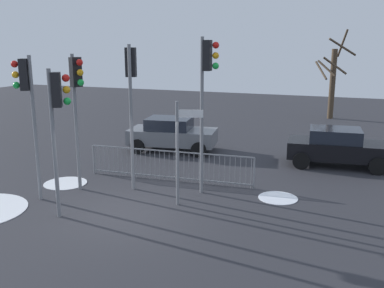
{
  "coord_description": "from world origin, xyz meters",
  "views": [
    {
      "loc": [
        5.77,
        -9.94,
        4.67
      ],
      "look_at": [
        0.99,
        2.68,
        1.48
      ],
      "focal_mm": 40.03,
      "sensor_mm": 36.0,
      "label": 1
    }
  ],
  "objects_px": {
    "traffic_light_rear_left": "(206,81)",
    "bare_tree_left": "(333,79)",
    "direction_sign_post": "(179,148)",
    "car_black_far": "(337,147)",
    "traffic_light_mid_right": "(131,85)",
    "car_grey_trailing": "(172,134)",
    "traffic_light_rear_right": "(27,96)",
    "traffic_light_mid_left": "(57,110)",
    "traffic_light_foreground_left": "(77,92)"
  },
  "relations": [
    {
      "from": "traffic_light_rear_left",
      "to": "bare_tree_left",
      "type": "relative_size",
      "value": 0.89
    },
    {
      "from": "direction_sign_post",
      "to": "car_black_far",
      "type": "bearing_deg",
      "value": 37.49
    },
    {
      "from": "traffic_light_mid_right",
      "to": "car_grey_trailing",
      "type": "bearing_deg",
      "value": 85.0
    },
    {
      "from": "traffic_light_rear_right",
      "to": "bare_tree_left",
      "type": "bearing_deg",
      "value": -48.5
    },
    {
      "from": "bare_tree_left",
      "to": "car_black_far",
      "type": "bearing_deg",
      "value": -85.46
    },
    {
      "from": "traffic_light_mid_right",
      "to": "car_grey_trailing",
      "type": "xyz_separation_m",
      "value": [
        -0.83,
        5.05,
        -2.63
      ]
    },
    {
      "from": "traffic_light_mid_left",
      "to": "direction_sign_post",
      "type": "bearing_deg",
      "value": 95.4
    },
    {
      "from": "car_grey_trailing",
      "to": "traffic_light_mid_right",
      "type": "bearing_deg",
      "value": -88.93
    },
    {
      "from": "traffic_light_mid_right",
      "to": "car_grey_trailing",
      "type": "distance_m",
      "value": 5.76
    },
    {
      "from": "traffic_light_rear_right",
      "to": "traffic_light_mid_left",
      "type": "bearing_deg",
      "value": -140.97
    },
    {
      "from": "traffic_light_mid_left",
      "to": "traffic_light_foreground_left",
      "type": "bearing_deg",
      "value": 171.46
    },
    {
      "from": "traffic_light_rear_right",
      "to": "traffic_light_mid_left",
      "type": "xyz_separation_m",
      "value": [
        1.63,
        -0.76,
        -0.22
      ]
    },
    {
      "from": "traffic_light_foreground_left",
      "to": "bare_tree_left",
      "type": "distance_m",
      "value": 18.31
    },
    {
      "from": "traffic_light_rear_right",
      "to": "bare_tree_left",
      "type": "xyz_separation_m",
      "value": [
        7.54,
        18.26,
        -0.7
      ]
    },
    {
      "from": "traffic_light_foreground_left",
      "to": "traffic_light_mid_left",
      "type": "bearing_deg",
      "value": 45.53
    },
    {
      "from": "traffic_light_rear_right",
      "to": "traffic_light_mid_right",
      "type": "xyz_separation_m",
      "value": [
        2.3,
        2.05,
        0.22
      ]
    },
    {
      "from": "bare_tree_left",
      "to": "car_grey_trailing",
      "type": "bearing_deg",
      "value": -118.61
    },
    {
      "from": "car_grey_trailing",
      "to": "car_black_far",
      "type": "distance_m",
      "value": 6.96
    },
    {
      "from": "traffic_light_rear_left",
      "to": "car_black_far",
      "type": "relative_size",
      "value": 1.24
    },
    {
      "from": "traffic_light_rear_right",
      "to": "traffic_light_mid_right",
      "type": "relative_size",
      "value": 0.94
    },
    {
      "from": "traffic_light_mid_right",
      "to": "direction_sign_post",
      "type": "height_order",
      "value": "traffic_light_mid_right"
    },
    {
      "from": "traffic_light_rear_right",
      "to": "car_grey_trailing",
      "type": "distance_m",
      "value": 7.65
    },
    {
      "from": "traffic_light_mid_left",
      "to": "direction_sign_post",
      "type": "height_order",
      "value": "traffic_light_mid_left"
    },
    {
      "from": "traffic_light_mid_left",
      "to": "direction_sign_post",
      "type": "distance_m",
      "value": 3.5
    },
    {
      "from": "bare_tree_left",
      "to": "traffic_light_foreground_left",
      "type": "bearing_deg",
      "value": -111.53
    },
    {
      "from": "traffic_light_rear_left",
      "to": "bare_tree_left",
      "type": "bearing_deg",
      "value": 165.09
    },
    {
      "from": "traffic_light_mid_right",
      "to": "direction_sign_post",
      "type": "xyz_separation_m",
      "value": [
        1.99,
        -0.89,
        -1.67
      ]
    },
    {
      "from": "direction_sign_post",
      "to": "car_grey_trailing",
      "type": "relative_size",
      "value": 0.77
    },
    {
      "from": "car_black_far",
      "to": "bare_tree_left",
      "type": "height_order",
      "value": "bare_tree_left"
    },
    {
      "from": "traffic_light_rear_left",
      "to": "traffic_light_mid_left",
      "type": "xyz_separation_m",
      "value": [
        -3.03,
        -3.16,
        -0.59
      ]
    },
    {
      "from": "traffic_light_mid_left",
      "to": "traffic_light_mid_right",
      "type": "xyz_separation_m",
      "value": [
        0.66,
        2.81,
        0.43
      ]
    },
    {
      "from": "traffic_light_foreground_left",
      "to": "bare_tree_left",
      "type": "height_order",
      "value": "bare_tree_left"
    },
    {
      "from": "bare_tree_left",
      "to": "direction_sign_post",
      "type": "bearing_deg",
      "value": -100.8
    },
    {
      "from": "car_black_far",
      "to": "direction_sign_post",
      "type": "bearing_deg",
      "value": -129.43
    },
    {
      "from": "traffic_light_mid_right",
      "to": "car_black_far",
      "type": "height_order",
      "value": "traffic_light_mid_right"
    },
    {
      "from": "traffic_light_foreground_left",
      "to": "car_grey_trailing",
      "type": "bearing_deg",
      "value": -162.66
    },
    {
      "from": "traffic_light_mid_left",
      "to": "traffic_light_foreground_left",
      "type": "relative_size",
      "value": 0.93
    },
    {
      "from": "traffic_light_mid_left",
      "to": "traffic_light_foreground_left",
      "type": "height_order",
      "value": "traffic_light_foreground_left"
    },
    {
      "from": "traffic_light_foreground_left",
      "to": "car_black_far",
      "type": "distance_m",
      "value": 9.94
    },
    {
      "from": "traffic_light_rear_left",
      "to": "traffic_light_mid_left",
      "type": "bearing_deg",
      "value": -48.43
    },
    {
      "from": "direction_sign_post",
      "to": "traffic_light_rear_right",
      "type": "bearing_deg",
      "value": 177.24
    },
    {
      "from": "traffic_light_rear_right",
      "to": "car_grey_trailing",
      "type": "bearing_deg",
      "value": -37.67
    },
    {
      "from": "traffic_light_rear_left",
      "to": "direction_sign_post",
      "type": "relative_size",
      "value": 1.58
    },
    {
      "from": "traffic_light_rear_right",
      "to": "traffic_light_foreground_left",
      "type": "distance_m",
      "value": 1.49
    },
    {
      "from": "traffic_light_mid_right",
      "to": "bare_tree_left",
      "type": "relative_size",
      "value": 0.85
    },
    {
      "from": "traffic_light_mid_left",
      "to": "bare_tree_left",
      "type": "relative_size",
      "value": 0.74
    },
    {
      "from": "traffic_light_foreground_left",
      "to": "bare_tree_left",
      "type": "xyz_separation_m",
      "value": [
        6.72,
        17.02,
        -0.71
      ]
    },
    {
      "from": "traffic_light_rear_right",
      "to": "traffic_light_mid_right",
      "type": "distance_m",
      "value": 3.09
    },
    {
      "from": "traffic_light_foreground_left",
      "to": "car_grey_trailing",
      "type": "height_order",
      "value": "traffic_light_foreground_left"
    },
    {
      "from": "traffic_light_mid_left",
      "to": "car_grey_trailing",
      "type": "height_order",
      "value": "traffic_light_mid_left"
    }
  ]
}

